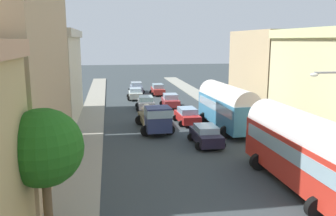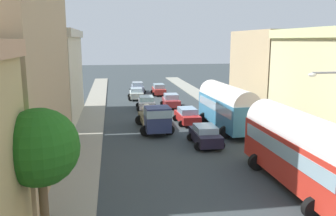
{
  "view_description": "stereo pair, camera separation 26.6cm",
  "coord_description": "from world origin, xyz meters",
  "views": [
    {
      "loc": [
        -5.37,
        -9.89,
        7.8
      ],
      "look_at": [
        0.0,
        21.69,
        1.55
      ],
      "focal_mm": 37.17,
      "sensor_mm": 36.0,
      "label": 1
    },
    {
      "loc": [
        -5.1,
        -9.93,
        7.8
      ],
      "look_at": [
        0.0,
        21.69,
        1.55
      ],
      "focal_mm": 37.17,
      "sensor_mm": 36.0,
      "label": 2
    }
  ],
  "objects": [
    {
      "name": "ground_plane",
      "position": [
        0.0,
        27.0,
        0.0
      ],
      "size": [
        154.0,
        154.0,
        0.0
      ],
      "primitive_type": "plane",
      "color": "#343C3F"
    },
    {
      "name": "sidewalk_left",
      "position": [
        -7.25,
        27.0,
        0.07
      ],
      "size": [
        2.5,
        70.0,
        0.14
      ],
      "primitive_type": "cube",
      "color": "gray",
      "rests_on": "ground"
    },
    {
      "name": "sidewalk_right",
      "position": [
        7.25,
        27.0,
        0.07
      ],
      "size": [
        2.5,
        70.0,
        0.14
      ],
      "primitive_type": "cube",
      "color": "gray",
      "rests_on": "ground"
    },
    {
      "name": "building_left_1",
      "position": [
        -10.89,
        11.71,
        7.31
      ],
      "size": [
        5.27,
        13.95,
        14.54
      ],
      "color": "tan",
      "rests_on": "ground"
    },
    {
      "name": "building_left_2",
      "position": [
        -11.22,
        25.38,
        4.43
      ],
      "size": [
        5.97,
        12.38,
        8.8
      ],
      "color": "beige",
      "rests_on": "ground"
    },
    {
      "name": "building_right_2",
      "position": [
        11.04,
        23.99,
        4.39
      ],
      "size": [
        5.08,
        10.21,
        8.78
      ],
      "color": "tan",
      "rests_on": "ground"
    },
    {
      "name": "parked_bus_0",
      "position": [
        4.63,
        6.1,
        2.27
      ],
      "size": [
        3.36,
        9.75,
        4.1
      ],
      "color": "red",
      "rests_on": "ground"
    },
    {
      "name": "parked_bus_1",
      "position": [
        4.79,
        18.94,
        2.2
      ],
      "size": [
        3.51,
        8.97,
        3.97
      ],
      "color": "teal",
      "rests_on": "ground"
    },
    {
      "name": "cargo_truck_0",
      "position": [
        -1.58,
        19.02,
        1.27
      ],
      "size": [
        3.04,
        6.69,
        2.45
      ],
      "color": "navy",
      "rests_on": "ground"
    },
    {
      "name": "car_0",
      "position": [
        -1.32,
        29.07,
        0.77
      ],
      "size": [
        2.45,
        3.88,
        1.52
      ],
      "color": "silver",
      "rests_on": "ground"
    },
    {
      "name": "car_1",
      "position": [
        -1.96,
        36.22,
        0.77
      ],
      "size": [
        2.34,
        3.67,
        1.52
      ],
      "color": "silver",
      "rests_on": "ground"
    },
    {
      "name": "car_2",
      "position": [
        -1.35,
        42.33,
        0.8
      ],
      "size": [
        2.37,
        3.99,
        1.6
      ],
      "color": "slate",
      "rests_on": "ground"
    },
    {
      "name": "car_3",
      "position": [
        1.71,
        14.62,
        0.77
      ],
      "size": [
        2.31,
        3.94,
        1.51
      ],
      "color": "#211D30",
      "rests_on": "ground"
    },
    {
      "name": "car_4",
      "position": [
        1.84,
        21.61,
        0.77
      ],
      "size": [
        2.39,
        4.05,
        1.52
      ],
      "color": "red",
      "rests_on": "ground"
    },
    {
      "name": "car_5",
      "position": [
        1.68,
        29.82,
        0.8
      ],
      "size": [
        2.45,
        3.83,
        1.62
      ],
      "color": "#AA3032",
      "rests_on": "ground"
    },
    {
      "name": "car_6",
      "position": [
        1.53,
        39.5,
        0.8
      ],
      "size": [
        2.21,
        3.94,
        1.61
      ],
      "color": "#B6322C",
      "rests_on": "ground"
    },
    {
      "name": "roadside_tree_0",
      "position": [
        -7.9,
        3.35,
        3.78
      ],
      "size": [
        3.03,
        3.03,
        5.32
      ],
      "color": "brown",
      "rests_on": "ground"
    }
  ]
}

